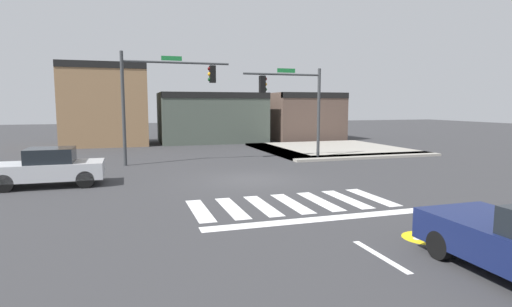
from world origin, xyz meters
name	(u,v)px	position (x,y,z in m)	size (l,w,h in m)	color
ground_plane	(252,180)	(0.00, 0.00, 0.00)	(120.00, 120.00, 0.00)	#353538
crosswalk_near	(292,203)	(0.00, -4.50, 0.00)	(6.64, 2.82, 0.01)	silver
bike_detector_marking	(425,238)	(1.77, -8.78, 0.00)	(1.12, 1.12, 0.01)	yellow
curb_corner_northeast	(327,150)	(8.49, 9.42, 0.07)	(10.00, 10.60, 0.15)	#9E998E
storefront_row	(201,113)	(1.01, 18.62, 2.58)	(23.93, 5.56, 6.48)	#93704C
traffic_signal_northwest	(163,88)	(-3.17, 6.09, 4.17)	(5.83, 0.32, 6.05)	#383A3D
traffic_signal_northeast	(293,96)	(4.22, 5.59, 3.75)	(4.78, 0.32, 5.39)	#383A3D
car_silver	(49,168)	(-8.14, 1.10, 0.76)	(4.12, 1.81, 1.54)	#B7BABF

